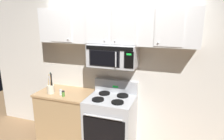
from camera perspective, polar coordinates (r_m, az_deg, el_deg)
The scene contains 8 objects.
back_wall at distance 3.48m, azimuth 1.60°, elevation 1.20°, with size 5.20×0.10×2.70m, color silver.
stove_range at distance 3.48m, azimuth -0.36°, elevation -14.44°, with size 0.76×0.69×1.12m.
over_range_microwave at distance 3.20m, azimuth 0.29°, elevation 4.12°, with size 0.76×0.43×0.35m.
upper_cabinets at distance 3.18m, azimuth 0.49°, elevation 12.21°, with size 2.50×0.36×0.55m.
counter_segment at distance 3.82m, azimuth -12.59°, elevation -12.28°, with size 0.93×0.65×0.90m.
utensil_crock_cream at distance 3.61m, azimuth -16.78°, elevation -4.88°, with size 0.12×0.12×0.36m.
salt_shaker at distance 3.51m, azimuth -14.16°, elevation -6.04°, with size 0.05×0.05×0.09m.
spice_jar at distance 3.44m, azimuth -13.48°, elevation -6.46°, with size 0.05×0.05×0.09m.
Camera 1 is at (1.00, -2.44, 2.17)m, focal length 32.65 mm.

